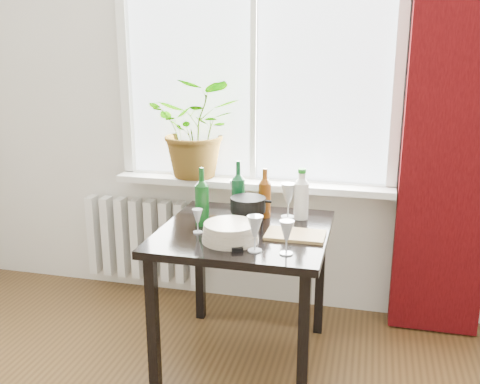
% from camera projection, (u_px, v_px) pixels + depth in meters
% --- Properties ---
extents(window, '(1.72, 0.08, 1.62)m').
position_uv_depth(window, '(255.00, 53.00, 3.15)').
color(window, white).
rests_on(window, ground).
extents(windowsill, '(1.72, 0.20, 0.04)m').
position_uv_depth(windowsill, '(251.00, 183.00, 3.29)').
color(windowsill, silver).
rests_on(windowsill, ground).
extents(curtain, '(0.50, 0.12, 2.56)m').
position_uv_depth(curtain, '(453.00, 113.00, 2.88)').
color(curtain, '#330406').
rests_on(curtain, ground).
extents(radiator, '(0.80, 0.10, 0.55)m').
position_uv_depth(radiator, '(144.00, 239.00, 3.61)').
color(radiator, white).
rests_on(radiator, ground).
extents(table, '(0.85, 0.85, 0.74)m').
position_uv_depth(table, '(244.00, 246.00, 2.76)').
color(table, black).
rests_on(table, ground).
extents(potted_plant, '(0.58, 0.51, 0.61)m').
position_uv_depth(potted_plant, '(198.00, 128.00, 3.30)').
color(potted_plant, '#217E22').
rests_on(potted_plant, windowsill).
extents(wine_bottle_left, '(0.08, 0.08, 0.31)m').
position_uv_depth(wine_bottle_left, '(202.00, 196.00, 2.76)').
color(wine_bottle_left, '#0C4012').
rests_on(wine_bottle_left, table).
extents(wine_bottle_right, '(0.08, 0.08, 0.31)m').
position_uv_depth(wine_bottle_right, '(238.00, 189.00, 2.89)').
color(wine_bottle_right, '#0C3F1E').
rests_on(wine_bottle_right, table).
extents(bottle_amber, '(0.09, 0.09, 0.28)m').
position_uv_depth(bottle_amber, '(265.00, 192.00, 2.89)').
color(bottle_amber, '#68320B').
rests_on(bottle_amber, table).
extents(cleaning_bottle, '(0.10, 0.10, 0.28)m').
position_uv_depth(cleaning_bottle, '(301.00, 194.00, 2.86)').
color(cleaning_bottle, white).
rests_on(cleaning_bottle, table).
extents(wineglass_front_right, '(0.09, 0.09, 0.17)m').
position_uv_depth(wineglass_front_right, '(255.00, 233.00, 2.42)').
color(wineglass_front_right, silver).
rests_on(wineglass_front_right, table).
extents(wineglass_far_right, '(0.08, 0.08, 0.16)m').
position_uv_depth(wineglass_far_right, '(287.00, 237.00, 2.38)').
color(wineglass_far_right, '#B5BAC3').
rests_on(wineglass_far_right, table).
extents(wineglass_back_center, '(0.10, 0.10, 0.20)m').
position_uv_depth(wineglass_back_center, '(288.00, 200.00, 2.89)').
color(wineglass_back_center, silver).
rests_on(wineglass_back_center, table).
extents(wineglass_back_left, '(0.07, 0.07, 0.16)m').
position_uv_depth(wineglass_back_left, '(235.00, 193.00, 3.09)').
color(wineglass_back_left, silver).
rests_on(wineglass_back_left, table).
extents(wineglass_front_left, '(0.07, 0.07, 0.13)m').
position_uv_depth(wineglass_front_left, '(198.00, 221.00, 2.66)').
color(wineglass_front_left, '#B7BDC5').
rests_on(wineglass_front_left, table).
extents(plate_stack, '(0.35, 0.35, 0.09)m').
position_uv_depth(plate_stack, '(230.00, 232.00, 2.55)').
color(plate_stack, '#BEB39D').
rests_on(plate_stack, table).
extents(fondue_pot, '(0.24, 0.21, 0.14)m').
position_uv_depth(fondue_pot, '(248.00, 211.00, 2.79)').
color(fondue_pot, black).
rests_on(fondue_pot, table).
extents(tv_remote, '(0.12, 0.18, 0.02)m').
position_uv_depth(tv_remote, '(235.00, 243.00, 2.51)').
color(tv_remote, black).
rests_on(tv_remote, table).
extents(cutting_board, '(0.29, 0.19, 0.02)m').
position_uv_depth(cutting_board, '(295.00, 235.00, 2.62)').
color(cutting_board, '#9F7F48').
rests_on(cutting_board, table).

